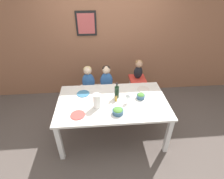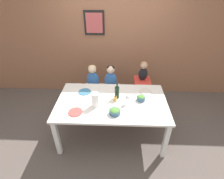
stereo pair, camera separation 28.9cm
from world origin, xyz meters
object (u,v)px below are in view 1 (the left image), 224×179
chair_far_center (107,92)px  person_child_left (88,78)px  chair_far_left (89,92)px  salad_bowl_large (118,111)px  paper_towel_roll (97,101)px  dinner_plate_front_left (78,115)px  dinner_plate_back_right (143,89)px  dinner_plate_back_left (83,94)px  wine_bottle (117,92)px  chair_right_highchair (137,84)px  salad_bowl_small (141,96)px  wine_glass_near (128,97)px  person_baby_right (139,68)px  person_child_center (106,77)px

chair_far_center → person_child_left: size_ratio=0.86×
chair_far_left → salad_bowl_large: bearing=-66.7°
paper_towel_roll → dinner_plate_front_left: size_ratio=1.09×
dinner_plate_back_right → chair_far_left: bearing=153.2°
chair_far_left → dinner_plate_front_left: size_ratio=2.10×
paper_towel_roll → dinner_plate_back_left: bearing=122.6°
paper_towel_roll → dinner_plate_back_right: size_ratio=1.09×
wine_bottle → salad_bowl_large: 0.43m
chair_right_highchair → wine_bottle: (-0.52, -0.71, 0.32)m
wine_bottle → salad_bowl_small: bearing=-8.5°
wine_glass_near → chair_right_highchair: bearing=68.1°
dinner_plate_back_left → chair_far_center: bearing=52.0°
chair_far_center → salad_bowl_small: (0.54, -0.77, 0.41)m
dinner_plate_front_left → person_child_left: bearing=83.9°
chair_right_highchair → dinner_plate_back_left: bearing=-152.7°
chair_far_left → dinner_plate_back_right: size_ratio=2.10×
wine_glass_near → dinner_plate_back_right: 0.51m
salad_bowl_large → salad_bowl_small: size_ratio=1.22×
wine_bottle → dinner_plate_front_left: bearing=-147.0°
chair_right_highchair → dinner_plate_front_left: size_ratio=3.15×
chair_far_left → dinner_plate_back_left: dinner_plate_back_left is taller
paper_towel_roll → salad_bowl_small: (0.74, 0.18, -0.08)m
wine_bottle → person_baby_right: bearing=54.0°
chair_far_center → person_baby_right: size_ratio=1.14×
dinner_plate_back_right → dinner_plate_back_left: bearing=-177.4°
salad_bowl_large → dinner_plate_back_right: bearing=48.7°
salad_bowl_large → dinner_plate_back_right: size_ratio=0.78×
person_child_left → salad_bowl_small: person_child_left is taller
person_child_center → salad_bowl_large: size_ratio=3.14×
person_baby_right → chair_right_highchair: bearing=-90.0°
chair_right_highchair → person_child_left: person_child_left is taller
chair_far_left → person_baby_right: size_ratio=1.14×
person_baby_right → wine_glass_near: (-0.35, -0.88, -0.07)m
dinner_plate_back_right → wine_glass_near: bearing=-134.2°
chair_far_left → salad_bowl_large: size_ratio=2.68×
dinner_plate_back_left → person_child_left: bearing=83.0°
person_child_left → salad_bowl_small: size_ratio=3.82×
chair_far_center → salad_bowl_large: (0.11, -1.13, 0.41)m
person_baby_right → salad_bowl_small: bearing=-98.4°
dinner_plate_back_left → dinner_plate_back_right: 1.10m
person_baby_right → dinner_plate_back_left: size_ratio=1.85×
dinner_plate_front_left → paper_towel_roll: bearing=30.7°
person_baby_right → chair_far_left: bearing=-179.9°
chair_far_left → person_child_center: size_ratio=0.86×
person_child_center → chair_far_left: bearing=-179.8°
person_child_center → dinner_plate_front_left: person_child_center is taller
wine_glass_near → salad_bowl_small: (0.24, 0.10, -0.07)m
person_child_center → dinner_plate_front_left: 1.23m
person_child_center → paper_towel_roll: size_ratio=2.26×
chair_far_left → person_child_center: (0.37, 0.00, 0.36)m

